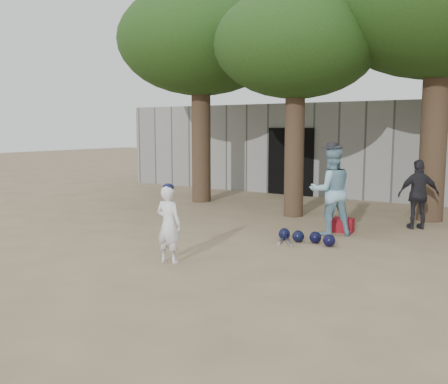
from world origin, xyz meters
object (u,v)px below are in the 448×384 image
Objects in this scene: boy_player at (169,224)px; red_bag at (343,225)px; spectator_blue at (331,191)px; spectator_dark at (419,194)px.

red_bag is (1.57, 3.89, -0.49)m from boy_player.
spectator_blue is at bearing -114.10° from boy_player.
boy_player is 4.22m from red_bag.
red_bag is at bearing -147.99° from spectator_blue.
spectator_dark is at bearing -120.67° from boy_player.
boy_player is at bearing -111.96° from red_bag.
spectator_dark reaches higher than red_bag.
boy_player reaches higher than red_bag.
spectator_dark is 1.84m from red_bag.
spectator_dark is at bearing -169.32° from spectator_blue.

